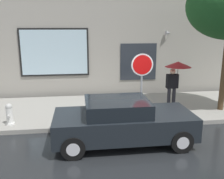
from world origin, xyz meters
The scene contains 7 objects.
ground_plane centered at (0.00, 0.00, 0.00)m, with size 60.00×60.00×0.00m, color black.
sidewalk centered at (0.00, 3.00, 0.07)m, with size 20.00×4.00×0.15m, color gray.
building_facade centered at (-0.02, 5.50, 3.48)m, with size 20.00×0.67×7.00m.
parked_car centered at (-0.20, -0.04, 0.67)m, with size 4.06×1.84×1.35m.
fire_hydrant centered at (-3.80, 1.56, 0.51)m, with size 0.30×0.44×0.74m.
pedestrian_with_umbrella centered at (2.48, 2.71, 1.67)m, with size 1.05×1.05×1.89m.
stop_sign centered at (0.72, 1.39, 1.82)m, with size 0.76×0.10×2.37m.
Camera 1 is at (-1.44, -7.03, 3.40)m, focal length 41.03 mm.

